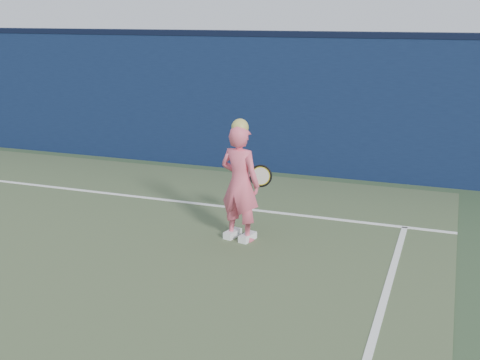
% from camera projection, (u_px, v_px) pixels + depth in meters
% --- Properties ---
extents(backstop_wall, '(24.00, 0.40, 2.50)m').
position_uv_depth(backstop_wall, '(173.00, 100.00, 11.95)').
color(backstop_wall, '#0C1735').
rests_on(backstop_wall, ground).
extents(wall_cap, '(24.00, 0.42, 0.10)m').
position_uv_depth(wall_cap, '(171.00, 32.00, 11.60)').
color(wall_cap, black).
rests_on(wall_cap, backstop_wall).
extents(player, '(0.63, 0.49, 1.63)m').
position_uv_depth(player, '(240.00, 183.00, 7.82)').
color(player, '#E85A73').
rests_on(player, ground).
extents(racket, '(0.59, 0.14, 0.32)m').
position_uv_depth(racket, '(259.00, 176.00, 8.19)').
color(racket, black).
rests_on(racket, ground).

